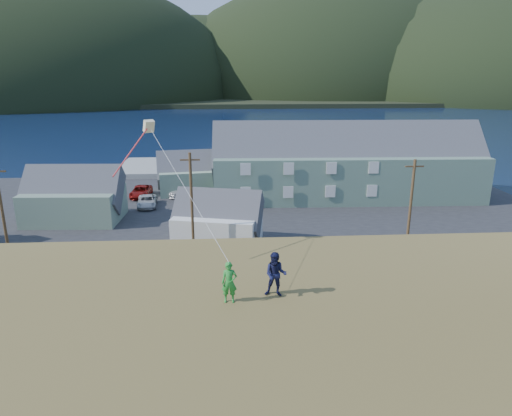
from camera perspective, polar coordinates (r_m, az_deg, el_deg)
The scene contains 15 objects.
ground at distance 38.46m, azimuth -1.45°, elevation -7.33°, with size 900.00×900.00×0.00m, color #0A1638.
grass_strip at distance 36.62m, azimuth -1.33°, elevation -8.53°, with size 110.00×8.00×0.10m, color #4C3D19.
waterfront_lot at distance 54.41m, azimuth -2.13°, elevation 0.00°, with size 72.00×36.00×0.12m, color #28282B.
wharf at distance 76.79m, azimuth -7.09°, elevation 5.11°, with size 26.00×14.00×0.90m, color gray.
far_shore at distance 365.42m, azimuth -3.48°, elevation 14.30°, with size 900.00×320.00×2.00m, color black.
far_hills at distance 316.95m, azimuth 3.20°, elevation 14.14°, with size 760.00×265.00×143.00m.
lodge at distance 59.18m, azimuth 11.22°, elevation 5.54°, with size 33.91×10.39×11.84m.
shed_palegreen_near at distance 52.73m, azimuth -21.83°, elevation 1.33°, with size 10.46×6.91×7.40m.
shed_white at distance 42.31m, azimuth -4.77°, elevation -1.55°, with size 9.02×7.02×6.38m.
shed_palegreen_far at distance 61.70m, azimuth -7.48°, elevation 4.34°, with size 10.99×7.25×6.89m.
utility_poles at distance 38.32m, azimuth -6.42°, elevation -0.30°, with size 34.24×0.24×9.30m.
parked_cars at distance 58.39m, azimuth -11.69°, elevation 1.60°, with size 19.19×11.25×1.56m.
kite_flyer_green at distance 17.43m, azimuth -3.35°, elevation -9.27°, with size 0.59×0.39×1.62m, color #268C2F.
kite_flyer_navy at distance 17.84m, azimuth 2.48°, elevation -8.31°, with size 0.87×0.68×1.79m, color #15183B.
kite_rig at distance 21.62m, azimuth -13.45°, elevation 9.30°, with size 2.43×3.18×8.08m.
Camera 1 is at (-1.23, -35.13, 15.61)m, focal length 32.00 mm.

